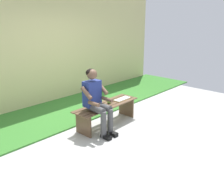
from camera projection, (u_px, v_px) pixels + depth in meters
ground_plane at (109, 162)px, 3.78m from camera, size 10.00×7.00×0.04m
grass_strip at (70, 109)px, 5.95m from camera, size 9.00×1.79×0.03m
brick_wall at (26, 47)px, 5.82m from camera, size 9.50×0.24×3.02m
bench_near at (107, 109)px, 5.03m from camera, size 1.58×0.50×0.45m
person_seated at (96, 99)px, 4.59m from camera, size 0.50×0.69×1.26m
apple at (109, 101)px, 5.03m from camera, size 0.09×0.09×0.09m
book_open at (122, 99)px, 5.28m from camera, size 0.42×0.17×0.02m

